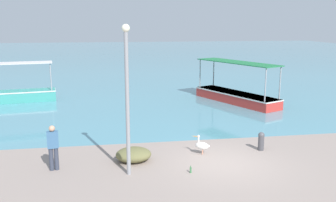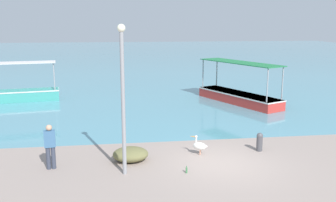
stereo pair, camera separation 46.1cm
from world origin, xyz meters
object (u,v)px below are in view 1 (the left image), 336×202
(pelican, at_px, (202,145))
(lamp_post, at_px, (127,92))
(fishing_boat_near_right, at_px, (18,94))
(mooring_bollard, at_px, (261,141))
(fishing_boat_outer, at_px, (236,95))
(net_pile, at_px, (134,155))
(fisherman_standing, at_px, (53,146))
(glass_bottle, at_px, (191,170))

(pelican, xyz_separation_m, lamp_post, (-3.08, -1.62, 2.61))
(fishing_boat_near_right, distance_m, mooring_bollard, 17.39)
(fishing_boat_outer, xyz_separation_m, net_pile, (-7.63, -9.95, -0.25))
(fishing_boat_near_right, distance_m, lamp_post, 15.60)
(pelican, distance_m, fisherman_standing, 5.84)
(net_pile, bearing_deg, fishing_boat_near_right, 119.13)
(pelican, bearing_deg, fishing_boat_outer, 63.38)
(glass_bottle, bearing_deg, fisherman_standing, 167.67)
(fisherman_standing, height_order, net_pile, fisherman_standing)
(fishing_boat_near_right, relative_size, fisherman_standing, 3.04)
(net_pile, bearing_deg, mooring_bollard, 4.67)
(glass_bottle, bearing_deg, mooring_bollard, 28.98)
(fishing_boat_near_right, relative_size, lamp_post, 0.97)
(fishing_boat_near_right, height_order, pelican, fishing_boat_near_right)
(pelican, height_order, net_pile, pelican)
(fishing_boat_outer, distance_m, mooring_bollard, 9.76)
(lamp_post, bearing_deg, fishing_boat_outer, 54.86)
(lamp_post, height_order, mooring_bollard, lamp_post)
(mooring_bollard, height_order, fisherman_standing, fisherman_standing)
(mooring_bollard, distance_m, fisherman_standing, 8.42)
(pelican, height_order, glass_bottle, pelican)
(pelican, height_order, lamp_post, lamp_post)
(fishing_boat_outer, xyz_separation_m, fisherman_standing, (-10.57, -10.36, 0.38))
(fishing_boat_near_right, relative_size, net_pile, 3.69)
(lamp_post, xyz_separation_m, fisherman_standing, (-2.68, 0.85, -2.08))
(lamp_post, height_order, fisherman_standing, lamp_post)
(pelican, bearing_deg, mooring_bollard, 1.96)
(fishing_boat_near_right, bearing_deg, net_pile, -60.87)
(fisherman_standing, bearing_deg, pelican, 7.58)
(fishing_boat_outer, relative_size, mooring_bollard, 8.59)
(pelican, relative_size, net_pile, 0.58)
(fisherman_standing, distance_m, net_pile, 3.03)
(fishing_boat_near_right, distance_m, glass_bottle, 16.69)
(lamp_post, distance_m, glass_bottle, 3.63)
(fishing_boat_near_right, relative_size, pelican, 6.41)
(fishing_boat_outer, relative_size, glass_bottle, 25.17)
(fishing_boat_outer, bearing_deg, mooring_bollard, -103.08)
(pelican, distance_m, lamp_post, 4.35)
(net_pile, bearing_deg, lamp_post, -101.40)
(fishing_boat_outer, relative_size, net_pile, 4.89)
(lamp_post, distance_m, fisherman_standing, 3.50)
(mooring_bollard, distance_m, glass_bottle, 3.99)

